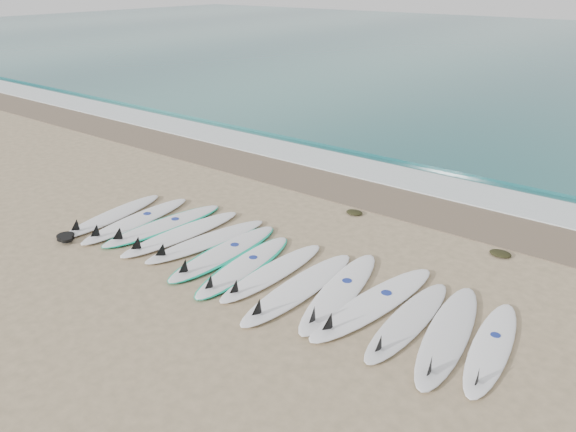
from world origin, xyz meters
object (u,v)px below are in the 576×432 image
Objects in this scene: surfboard_7 at (271,273)px; leash_coil at (66,237)px; surfboard_13 at (491,348)px; surfboard_0 at (111,216)px.

leash_coil is (-3.86, -1.29, -0.01)m from surfboard_7.
surfboard_13 is at bearing 11.38° from leash_coil.
surfboard_13 is at bearing -4.60° from surfboard_0.
surfboard_13 reaches higher than leash_coil.
surfboard_13 is at bearing 4.35° from surfboard_7.
surfboard_0 is 4.03m from surfboard_7.
surfboard_0 is 7.59m from surfboard_13.
surfboard_7 is 5.41× the size of leash_coil.
surfboard_0 is 1.14m from leash_coil.
surfboard_0 is 5.65× the size of leash_coil.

